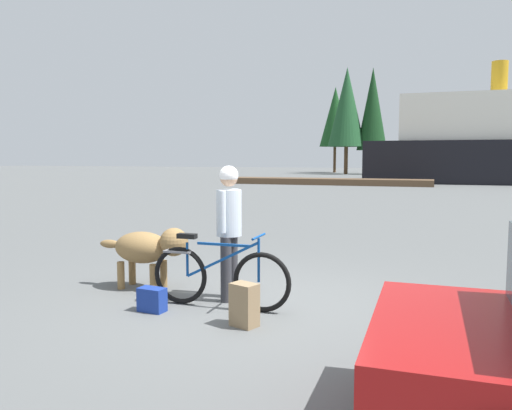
# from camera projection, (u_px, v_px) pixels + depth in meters

# --- Properties ---
(ground_plane) EXTENTS (160.00, 160.00, 0.00)m
(ground_plane) POSITION_uv_depth(u_px,v_px,m) (254.00, 305.00, 6.29)
(ground_plane) COLOR #595B5B
(bicycle) EXTENTS (1.79, 0.44, 0.91)m
(bicycle) POSITION_uv_depth(u_px,v_px,m) (219.00, 276.00, 6.13)
(bicycle) COLOR black
(bicycle) RESTS_ON ground_plane
(person_cyclist) EXTENTS (0.32, 0.53, 1.72)m
(person_cyclist) POSITION_uv_depth(u_px,v_px,m) (229.00, 220.00, 6.42)
(person_cyclist) COLOR #333338
(person_cyclist) RESTS_ON ground_plane
(dog) EXTENTS (1.37, 0.51, 0.87)m
(dog) POSITION_uv_depth(u_px,v_px,m) (148.00, 248.00, 7.00)
(dog) COLOR olive
(dog) RESTS_ON ground_plane
(backpack) EXTENTS (0.33, 0.29, 0.47)m
(backpack) POSITION_uv_depth(u_px,v_px,m) (244.00, 305.00, 5.47)
(backpack) COLOR #8C7251
(backpack) RESTS_ON ground_plane
(handbag_pannier) EXTENTS (0.34, 0.21, 0.28)m
(handbag_pannier) POSITION_uv_depth(u_px,v_px,m) (152.00, 300.00, 6.00)
(handbag_pannier) COLOR navy
(handbag_pannier) RESTS_ON ground_plane
(dock_pier) EXTENTS (13.21, 2.08, 0.40)m
(dock_pier) POSITION_uv_depth(u_px,v_px,m) (329.00, 182.00, 33.56)
(dock_pier) COLOR brown
(dock_pier) RESTS_ON ground_plane
(pine_tree_far_left) EXTENTS (3.89, 3.89, 11.17)m
(pine_tree_far_left) POSITION_uv_depth(u_px,v_px,m) (347.00, 107.00, 53.29)
(pine_tree_far_left) COLOR #4C331E
(pine_tree_far_left) RESTS_ON ground_plane
(pine_tree_center) EXTENTS (3.14, 3.14, 11.08)m
(pine_tree_center) POSITION_uv_depth(u_px,v_px,m) (372.00, 109.00, 52.87)
(pine_tree_center) COLOR #4C331E
(pine_tree_center) RESTS_ON ground_plane
(pine_tree_mid_back) EXTENTS (3.56, 3.56, 9.87)m
(pine_tree_mid_back) POSITION_uv_depth(u_px,v_px,m) (335.00, 117.00, 58.71)
(pine_tree_mid_back) COLOR #4C331E
(pine_tree_mid_back) RESTS_ON ground_plane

